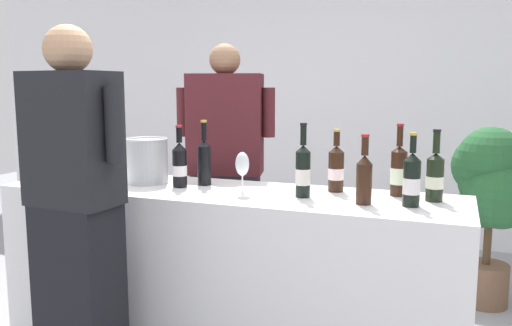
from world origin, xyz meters
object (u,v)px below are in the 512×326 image
(wine_bottle_2, at_px, (204,161))
(ice_bucket, at_px, (147,160))
(wine_bottle_0, at_px, (364,177))
(wine_bottle_3, at_px, (412,180))
(wine_bottle_5, at_px, (303,170))
(wine_bottle_6, at_px, (399,171))
(wine_bottle_7, at_px, (336,168))
(person_server, at_px, (226,185))
(potted_shrub, at_px, (491,185))
(wine_glass, at_px, (242,166))
(wine_bottle_1, at_px, (435,176))
(wine_bottle_4, at_px, (180,164))
(person_guest, at_px, (77,225))

(wine_bottle_2, relative_size, ice_bucket, 1.41)
(wine_bottle_0, xyz_separation_m, wine_bottle_3, (0.20, 0.03, -0.01))
(wine_bottle_5, height_order, wine_bottle_6, wine_bottle_5)
(wine_bottle_7, height_order, person_server, person_server)
(ice_bucket, height_order, potted_shrub, potted_shrub)
(wine_bottle_3, distance_m, wine_glass, 0.80)
(wine_bottle_2, bearing_deg, wine_bottle_5, -11.25)
(ice_bucket, bearing_deg, wine_bottle_2, 9.46)
(wine_bottle_1, height_order, wine_bottle_5, wine_bottle_5)
(potted_shrub, bearing_deg, person_server, -157.92)
(wine_bottle_3, relative_size, person_server, 0.19)
(wine_bottle_1, bearing_deg, wine_bottle_4, -174.84)
(wine_bottle_0, relative_size, wine_bottle_5, 0.89)
(wine_bottle_2, distance_m, wine_bottle_5, 0.59)
(person_server, relative_size, potted_shrub, 1.43)
(wine_bottle_1, bearing_deg, wine_bottle_0, -148.01)
(wine_bottle_0, xyz_separation_m, wine_bottle_2, (-0.88, 0.17, 0.01))
(wine_bottle_1, distance_m, potted_shrub, 1.17)
(wine_bottle_1, relative_size, wine_bottle_2, 0.95)
(wine_bottle_5, relative_size, person_server, 0.21)
(wine_bottle_5, height_order, wine_glass, wine_bottle_5)
(wine_bottle_2, bearing_deg, wine_bottle_6, 4.44)
(wine_bottle_1, xyz_separation_m, wine_bottle_6, (-0.17, 0.07, 0.01))
(wine_bottle_7, height_order, person_guest, person_guest)
(person_server, xyz_separation_m, person_guest, (-0.21, -1.15, 0.01))
(wine_bottle_1, bearing_deg, wine_bottle_5, -167.80)
(wine_bottle_7, relative_size, ice_bucket, 1.28)
(wine_bottle_7, height_order, wine_glass, wine_bottle_7)
(wine_bottle_6, distance_m, wine_glass, 0.76)
(wine_bottle_1, distance_m, person_guest, 1.64)
(wine_bottle_4, distance_m, ice_bucket, 0.23)
(wine_bottle_0, distance_m, wine_bottle_7, 0.31)
(wine_bottle_2, xyz_separation_m, wine_bottle_7, (0.70, 0.08, -0.01))
(wine_bottle_1, xyz_separation_m, wine_bottle_7, (-0.47, 0.06, 0.00))
(wine_bottle_5, height_order, ice_bucket, wine_bottle_5)
(wine_bottle_5, xyz_separation_m, potted_shrub, (0.90, 1.23, -0.23))
(person_guest, bearing_deg, wine_glass, 41.59)
(ice_bucket, bearing_deg, wine_bottle_3, -3.44)
(wine_bottle_3, height_order, wine_bottle_5, wine_bottle_5)
(wine_bottle_7, bearing_deg, wine_bottle_5, -121.60)
(wine_bottle_4, height_order, wine_bottle_5, wine_bottle_5)
(wine_bottle_6, relative_size, potted_shrub, 0.29)
(wine_bottle_2, bearing_deg, potted_shrub, 37.03)
(wine_bottle_0, distance_m, person_guest, 1.30)
(wine_bottle_4, height_order, potted_shrub, wine_bottle_4)
(ice_bucket, xyz_separation_m, person_server, (0.23, 0.53, -0.22))
(wine_bottle_7, bearing_deg, wine_bottle_6, 0.32)
(wine_bottle_0, distance_m, person_server, 1.19)
(wine_bottle_5, relative_size, wine_glass, 1.70)
(wine_bottle_5, bearing_deg, person_guest, -147.57)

